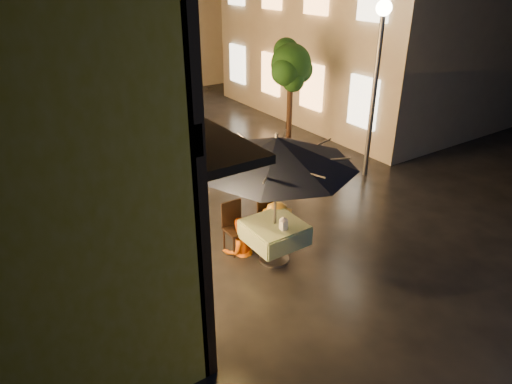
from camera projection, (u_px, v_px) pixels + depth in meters
ground at (330, 244)px, 8.92m from camera, size 90.00×90.00×0.00m
east_building_near at (372, 13)px, 15.97m from camera, size 7.30×9.30×6.80m
street_tree at (291, 67)px, 12.40m from camera, size 1.43×1.20×3.15m
streetlamp_near at (378, 60)px, 10.60m from camera, size 0.36×0.36×4.23m
streetlamp_far at (167, 17)px, 19.53m from camera, size 0.36×0.36×4.23m
cafe_table at (275, 232)px, 8.20m from camera, size 0.99×0.99×0.78m
patio_umbrella at (276, 151)px, 7.50m from camera, size 2.76×2.76×2.46m
cafe_chair_left at (234, 224)px, 8.57m from camera, size 0.42×0.42×0.97m
cafe_chair_right at (269, 212)px, 8.97m from camera, size 0.42×0.42×0.97m
table_lantern at (284, 222)px, 7.86m from camera, size 0.16×0.16×0.25m
person_orange at (239, 220)px, 8.39m from camera, size 0.75×0.63×1.38m
person_yellow at (277, 204)px, 8.68m from camera, size 1.17×0.87×1.62m
bicycle_0 at (156, 192)px, 9.89m from camera, size 1.93×0.89×0.98m
bicycle_1 at (123, 184)px, 10.22m from camera, size 1.69×1.03×0.98m
bicycle_2 at (104, 161)px, 11.55m from camera, size 1.74×0.73×0.89m
bicycle_3 at (98, 143)px, 12.64m from camera, size 1.61×0.97×0.94m
bicycle_4 at (104, 141)px, 12.86m from camera, size 1.86×1.00×0.93m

